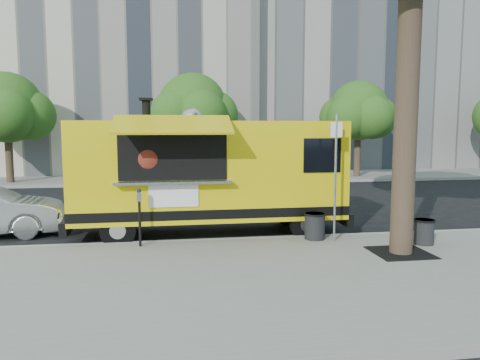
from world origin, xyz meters
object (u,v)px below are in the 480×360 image
at_px(far_tree_a, 7,108).
at_px(food_truck, 208,172).
at_px(trash_bin_right, 424,231).
at_px(far_tree_c, 359,111).
at_px(sign_post, 335,170).
at_px(far_tree_b, 193,108).
at_px(trash_bin_left, 315,225).
at_px(parking_meter, 139,210).

relative_size(far_tree_a, food_truck, 0.74).
bearing_deg(far_tree_a, trash_bin_right, -46.99).
bearing_deg(far_tree_c, trash_bin_right, -107.16).
height_order(far_tree_a, sign_post, far_tree_a).
height_order(far_tree_b, trash_bin_left, far_tree_b).
height_order(sign_post, food_truck, food_truck).
distance_m(far_tree_b, parking_meter, 14.48).
bearing_deg(food_truck, far_tree_c, 52.47).
relative_size(far_tree_b, parking_meter, 4.12).
distance_m(far_tree_c, food_truck, 15.51).
bearing_deg(far_tree_b, parking_meter, -98.10).
distance_m(far_tree_a, far_tree_c, 18.00).
bearing_deg(trash_bin_right, far_tree_b, 106.83).
xyz_separation_m(sign_post, trash_bin_right, (1.95, -0.62, -1.39)).
relative_size(sign_post, trash_bin_right, 5.15).
relative_size(parking_meter, trash_bin_right, 2.29).
bearing_deg(trash_bin_left, food_truck, 149.16).
xyz_separation_m(far_tree_c, trash_bin_right, (-4.50, -14.57, -3.26)).
height_order(far_tree_a, food_truck, far_tree_a).
bearing_deg(far_tree_c, sign_post, -114.81).
xyz_separation_m(far_tree_a, trash_bin_right, (13.50, -14.47, -3.31)).
height_order(far_tree_a, trash_bin_right, far_tree_a).
xyz_separation_m(far_tree_c, parking_meter, (-11.00, -13.75, -2.74)).
relative_size(far_tree_b, far_tree_c, 1.06).
height_order(parking_meter, trash_bin_left, parking_meter).
bearing_deg(trash_bin_left, far_tree_b, 98.73).
bearing_deg(trash_bin_right, food_truck, 154.04).
bearing_deg(trash_bin_left, far_tree_c, 63.43).
distance_m(far_tree_c, sign_post, 15.48).
xyz_separation_m(food_truck, trash_bin_right, (4.81, -2.34, -1.21)).
distance_m(parking_meter, trash_bin_right, 6.57).
height_order(far_tree_b, trash_bin_right, far_tree_b).
relative_size(far_tree_c, trash_bin_right, 8.94).
distance_m(far_tree_a, trash_bin_left, 17.89).
xyz_separation_m(parking_meter, food_truck, (1.69, 1.52, 0.69)).
height_order(far_tree_a, parking_meter, far_tree_a).
relative_size(far_tree_a, sign_post, 1.79).
relative_size(far_tree_a, far_tree_b, 0.97).
relative_size(sign_post, food_truck, 0.42).
xyz_separation_m(far_tree_c, sign_post, (-6.45, -13.95, -1.87)).
distance_m(sign_post, trash_bin_left, 1.44).
height_order(trash_bin_left, trash_bin_right, trash_bin_left).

